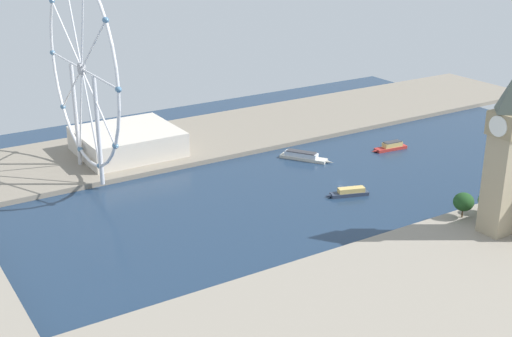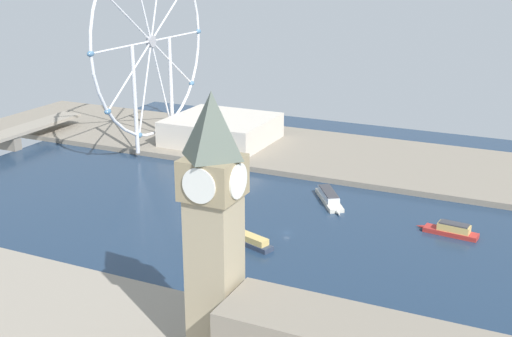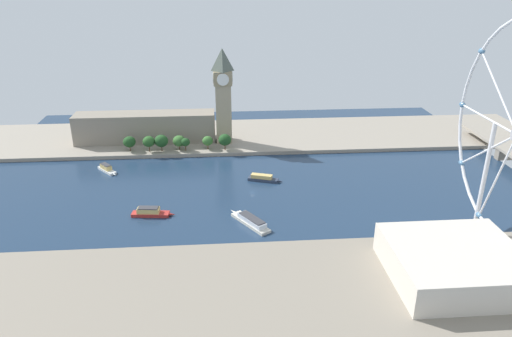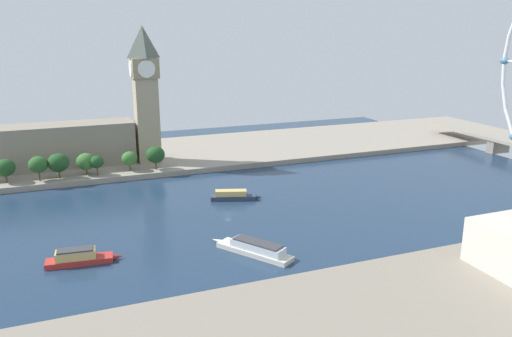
% 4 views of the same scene
% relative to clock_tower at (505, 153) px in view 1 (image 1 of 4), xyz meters
% --- Properties ---
extents(ground_plane, '(397.08, 397.08, 0.00)m').
position_rel_clock_tower_xyz_m(ground_plane, '(96.31, 17.42, -43.83)').
color(ground_plane, '#1E334C').
extents(riverbank_left, '(90.00, 520.00, 3.00)m').
position_rel_clock_tower_xyz_m(riverbank_left, '(-17.24, 17.42, -42.33)').
color(riverbank_left, gray).
rests_on(riverbank_left, ground_plane).
extents(riverbank_right, '(90.00, 520.00, 3.00)m').
position_rel_clock_tower_xyz_m(riverbank_right, '(209.85, 17.42, -42.33)').
color(riverbank_right, gray).
rests_on(riverbank_right, ground_plane).
extents(clock_tower, '(15.89, 15.89, 78.51)m').
position_rel_clock_tower_xyz_m(clock_tower, '(0.00, 0.00, 0.00)').
color(clock_tower, tan).
rests_on(clock_tower, riverbank_left).
extents(ferris_wheel, '(115.63, 3.20, 119.30)m').
position_rel_clock_tower_xyz_m(ferris_wheel, '(179.80, 139.00, 21.23)').
color(ferris_wheel, silver).
rests_on(ferris_wheel, riverbank_right).
extents(riverside_hall, '(55.91, 60.68, 15.38)m').
position_rel_clock_tower_xyz_m(riverside_hall, '(203.50, 106.03, -33.14)').
color(riverside_hall, beige).
rests_on(riverside_hall, riverbank_right).
extents(tour_boat_0, '(8.46, 26.96, 5.59)m').
position_rel_clock_tower_xyz_m(tour_boat_0, '(124.15, -47.33, -41.58)').
color(tour_boat_0, '#B22D28').
rests_on(tour_boat_0, ground_plane).
extents(tour_boat_2, '(32.22, 23.16, 5.21)m').
position_rel_clock_tower_xyz_m(tour_boat_2, '(139.84, 13.26, -41.62)').
color(tour_boat_2, beige).
rests_on(tour_boat_2, ground_plane).
extents(tour_boat_3, '(11.99, 25.01, 4.68)m').
position_rel_clock_tower_xyz_m(tour_boat_3, '(77.95, 26.20, -41.84)').
color(tour_boat_3, '#2D384C').
rests_on(tour_boat_3, ground_plane).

